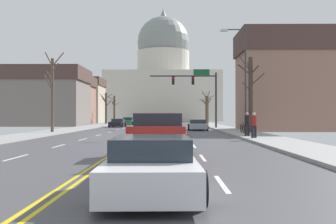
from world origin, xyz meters
TOP-DOWN VIEW (x-y plane):
  - ground at (0.00, -0.00)m, footprint 20.00×180.00m
  - signal_gantry at (5.40, 16.04)m, footprint 7.91×0.41m
  - street_lamp_right at (7.96, 1.68)m, footprint 2.05×0.24m
  - capitol_building at (0.00, 76.15)m, footprint 30.40×23.17m
  - sedan_near_00 at (5.15, 12.09)m, footprint 2.21×4.71m
  - sedan_near_01 at (2.01, 6.21)m, footprint 2.04×4.36m
  - sedan_near_02 at (1.79, -0.29)m, footprint 2.09×4.47m
  - sedan_near_03 at (1.60, -7.31)m, footprint 1.97×4.58m
  - pickup_truck_near_04 at (1.82, -13.83)m, footprint 2.28×5.24m
  - sedan_near_05 at (1.92, -19.73)m, footprint 2.06×4.60m
  - sedan_oncoming_00 at (-5.03, 22.64)m, footprint 2.02×4.53m
  - sedan_oncoming_01 at (-5.01, 34.25)m, footprint 2.02×4.46m
  - sedan_oncoming_02 at (-5.10, 43.97)m, footprint 1.99×4.59m
  - flank_building_00 at (-18.57, 38.16)m, footprint 13.95×6.67m
  - flank_building_01 at (-16.62, 48.40)m, footprint 9.52×8.61m
  - flank_building_02 at (-17.36, 27.31)m, footprint 13.70×9.34m
  - flank_building_03 at (15.37, 10.37)m, footprint 12.33×6.39m
  - bare_tree_00 at (8.96, 3.35)m, footprint 2.09×1.95m
  - bare_tree_01 at (-8.37, 41.09)m, footprint 2.12×2.24m
  - bare_tree_02 at (8.65, 37.06)m, footprint 1.21×1.75m
  - bare_tree_03 at (-8.09, 4.53)m, footprint 2.22×2.35m
  - bare_tree_04 at (7.88, 30.96)m, footprint 2.22×2.17m
  - bare_tree_05 at (-9.00, 35.90)m, footprint 2.24×1.57m
  - pedestrian_00 at (7.69, -1.36)m, footprint 0.35×0.34m
  - pedestrian_01 at (7.63, -3.81)m, footprint 0.35×0.34m
  - bicycle_parked at (8.27, 3.28)m, footprint 0.12×1.77m

SIDE VIEW (x-z plane):
  - ground at x=0.00m, z-range -0.08..0.12m
  - bicycle_parked at x=8.27m, z-range 0.06..0.91m
  - sedan_oncoming_00 at x=-5.03m, z-range -0.03..1.09m
  - sedan_near_00 at x=5.15m, z-range -0.02..1.11m
  - sedan_near_05 at x=1.92m, z-range -0.02..1.12m
  - sedan_near_02 at x=1.79m, z-range -0.02..1.13m
  - sedan_oncoming_02 at x=-5.10m, z-range -0.03..1.15m
  - sedan_near_03 at x=1.60m, z-range -0.04..1.22m
  - sedan_oncoming_01 at x=-5.01m, z-range -0.03..1.21m
  - sedan_near_01 at x=2.01m, z-range -0.04..1.26m
  - pickup_truck_near_04 at x=1.82m, z-range -0.09..1.58m
  - pedestrian_01 at x=7.63m, z-range 0.23..1.86m
  - pedestrian_00 at x=7.69m, z-range 0.23..1.88m
  - bare_tree_04 at x=7.88m, z-range 0.01..5.31m
  - bare_tree_02 at x=8.65m, z-range -0.18..5.61m
  - bare_tree_01 at x=-8.37m, z-range 0.27..5.35m
  - bare_tree_05 at x=-9.00m, z-range 0.32..5.66m
  - bare_tree_00 at x=8.96m, z-range 0.27..6.66m
  - bare_tree_03 at x=-8.09m, z-range 0.24..7.12m
  - flank_building_00 at x=-18.57m, z-range 0.06..8.51m
  - flank_building_02 at x=-17.36m, z-range 0.06..8.70m
  - flank_building_01 at x=-16.62m, z-range 0.05..9.26m
  - signal_gantry at x=5.40m, z-range 1.59..8.49m
  - street_lamp_right at x=7.96m, z-range 0.85..9.25m
  - flank_building_03 at x=15.37m, z-range 0.07..10.28m
  - capitol_building at x=0.00m, z-range -4.82..26.98m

